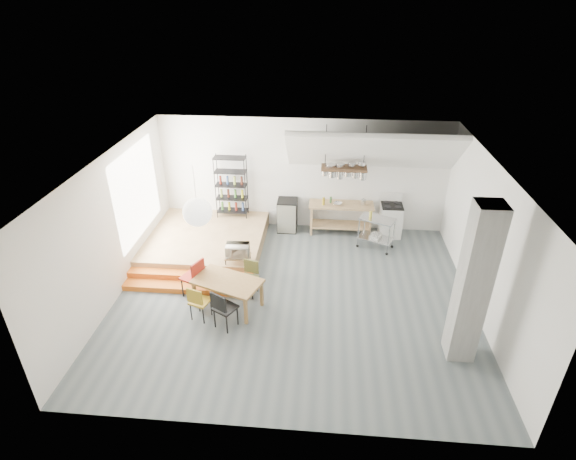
# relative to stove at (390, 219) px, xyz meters

# --- Properties ---
(floor) EXTENTS (8.00, 8.00, 0.00)m
(floor) POSITION_rel_stove_xyz_m (-2.50, -3.16, -0.48)
(floor) COLOR #545D61
(floor) RESTS_ON ground
(wall_back) EXTENTS (8.00, 0.04, 3.20)m
(wall_back) POSITION_rel_stove_xyz_m (-2.50, 0.34, 1.12)
(wall_back) COLOR silver
(wall_back) RESTS_ON ground
(wall_left) EXTENTS (0.04, 7.00, 3.20)m
(wall_left) POSITION_rel_stove_xyz_m (-6.50, -3.16, 1.12)
(wall_left) COLOR silver
(wall_left) RESTS_ON ground
(wall_right) EXTENTS (0.04, 7.00, 3.20)m
(wall_right) POSITION_rel_stove_xyz_m (1.50, -3.16, 1.12)
(wall_right) COLOR silver
(wall_right) RESTS_ON ground
(ceiling) EXTENTS (8.00, 7.00, 0.02)m
(ceiling) POSITION_rel_stove_xyz_m (-2.50, -3.16, 2.72)
(ceiling) COLOR white
(ceiling) RESTS_ON wall_back
(slope_ceiling) EXTENTS (4.40, 1.44, 1.32)m
(slope_ceiling) POSITION_rel_stove_xyz_m (-0.70, -0.26, 2.07)
(slope_ceiling) COLOR white
(slope_ceiling) RESTS_ON wall_back
(window_pane) EXTENTS (0.02, 2.50, 2.20)m
(window_pane) POSITION_rel_stove_xyz_m (-6.48, -1.66, 1.32)
(window_pane) COLOR white
(window_pane) RESTS_ON wall_left
(platform) EXTENTS (3.00, 3.00, 0.40)m
(platform) POSITION_rel_stove_xyz_m (-5.00, -1.16, -0.28)
(platform) COLOR olive
(platform) RESTS_ON ground
(step_lower) EXTENTS (3.00, 0.35, 0.13)m
(step_lower) POSITION_rel_stove_xyz_m (-5.00, -3.11, -0.41)
(step_lower) COLOR #D26118
(step_lower) RESTS_ON ground
(step_upper) EXTENTS (3.00, 0.35, 0.27)m
(step_upper) POSITION_rel_stove_xyz_m (-5.00, -2.76, -0.35)
(step_upper) COLOR #D26118
(step_upper) RESTS_ON ground
(concrete_column) EXTENTS (0.50, 0.50, 3.20)m
(concrete_column) POSITION_rel_stove_xyz_m (0.80, -4.66, 1.12)
(concrete_column) COLOR gray
(concrete_column) RESTS_ON ground
(kitchen_counter) EXTENTS (1.80, 0.60, 0.91)m
(kitchen_counter) POSITION_rel_stove_xyz_m (-1.40, -0.01, 0.15)
(kitchen_counter) COLOR olive
(kitchen_counter) RESTS_ON ground
(stove) EXTENTS (0.60, 0.60, 1.18)m
(stove) POSITION_rel_stove_xyz_m (0.00, 0.00, 0.00)
(stove) COLOR white
(stove) RESTS_ON ground
(pot_rack) EXTENTS (1.20, 0.50, 1.43)m
(pot_rack) POSITION_rel_stove_xyz_m (-1.37, -0.23, 1.50)
(pot_rack) COLOR #3B2817
(pot_rack) RESTS_ON ceiling
(wire_shelving) EXTENTS (0.88, 0.38, 1.80)m
(wire_shelving) POSITION_rel_stove_xyz_m (-4.50, 0.04, 0.85)
(wire_shelving) COLOR black
(wire_shelving) RESTS_ON platform
(microwave_shelf) EXTENTS (0.60, 0.40, 0.16)m
(microwave_shelf) POSITION_rel_stove_xyz_m (-3.90, -2.41, 0.07)
(microwave_shelf) COLOR olive
(microwave_shelf) RESTS_ON platform
(paper_lantern) EXTENTS (0.60, 0.60, 0.60)m
(paper_lantern) POSITION_rel_stove_xyz_m (-4.46, -3.40, 1.72)
(paper_lantern) COLOR white
(paper_lantern) RESTS_ON ceiling
(dining_table) EXTENTS (1.63, 1.27, 0.68)m
(dining_table) POSITION_rel_stove_xyz_m (-3.90, -3.61, 0.13)
(dining_table) COLOR olive
(dining_table) RESTS_ON ground
(chair_mustard) EXTENTS (0.48, 0.48, 0.83)m
(chair_mustard) POSITION_rel_stove_xyz_m (-4.43, -4.11, 0.02)
(chair_mustard) COLOR #AC871D
(chair_mustard) RESTS_ON ground
(chair_black) EXTENTS (0.57, 0.57, 0.91)m
(chair_black) POSITION_rel_stove_xyz_m (-3.85, -4.34, 0.06)
(chair_black) COLOR black
(chair_black) RESTS_ON ground
(chair_olive) EXTENTS (0.46, 0.46, 0.82)m
(chair_olive) POSITION_rel_stove_xyz_m (-3.51, -3.07, 0.01)
(chair_olive) COLOR brown
(chair_olive) RESTS_ON ground
(chair_red) EXTENTS (0.58, 0.58, 0.96)m
(chair_red) POSITION_rel_stove_xyz_m (-4.71, -3.31, 0.09)
(chair_red) COLOR #A62317
(chair_red) RESTS_ON ground
(rolling_cart) EXTENTS (1.01, 0.82, 0.89)m
(rolling_cart) POSITION_rel_stove_xyz_m (-0.47, -0.77, 0.09)
(rolling_cart) COLOR silver
(rolling_cart) RESTS_ON ground
(mini_fridge) EXTENTS (0.55, 0.55, 0.94)m
(mini_fridge) POSITION_rel_stove_xyz_m (-2.92, 0.04, -0.01)
(mini_fridge) COLOR black
(mini_fridge) RESTS_ON ground
(microwave) EXTENTS (0.57, 0.40, 0.30)m
(microwave) POSITION_rel_stove_xyz_m (-3.90, -2.41, 0.24)
(microwave) COLOR beige
(microwave) RESTS_ON microwave_shelf
(bowl) EXTENTS (0.30, 0.30, 0.06)m
(bowl) POSITION_rel_stove_xyz_m (-1.50, -0.06, 0.46)
(bowl) COLOR silver
(bowl) RESTS_ON kitchen_counter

